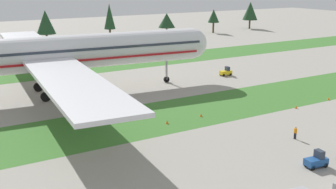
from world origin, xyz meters
TOP-DOWN VIEW (x-y plane):
  - grass_strip_near at (0.00, 31.93)m, footprint 320.00×14.82m
  - grass_strip_far at (0.00, 73.56)m, footprint 320.00×14.82m
  - airliner at (-16.09, 52.93)m, footprint 63.32×77.94m
  - baggage_tug at (0.27, 6.97)m, footprint 2.74×1.60m
  - pushback_tractor at (20.96, 49.53)m, footprint 2.71×1.53m
  - ground_crew_marshaller at (4.86, 14.46)m, footprint 0.36×0.56m
  - taxiway_marker_0 at (-0.36, 28.71)m, footprint 0.44×0.44m
  - taxiway_marker_1 at (-6.57, 28.51)m, footprint 0.44×0.44m
  - taxiway_marker_2 at (24.23, 24.86)m, footprint 0.44×0.44m
  - taxiway_marker_3 at (15.51, 24.21)m, footprint 0.44×0.44m
  - distant_tree_line at (7.06, 114.53)m, footprint 177.98×10.20m

SIDE VIEW (x-z plane):
  - grass_strip_near at x=0.00m, z-range 0.00..0.01m
  - grass_strip_far at x=0.00m, z-range 0.00..0.01m
  - taxiway_marker_0 at x=-0.36m, z-range 0.00..0.46m
  - taxiway_marker_2 at x=24.23m, z-range 0.00..0.46m
  - taxiway_marker_3 at x=15.51m, z-range 0.00..0.46m
  - taxiway_marker_1 at x=-6.57m, z-range 0.00..0.53m
  - baggage_tug at x=0.27m, z-range -0.17..1.80m
  - pushback_tractor at x=20.96m, z-range -0.17..1.80m
  - ground_crew_marshaller at x=4.86m, z-range 0.08..1.82m
  - distant_tree_line at x=7.06m, z-range 0.64..12.97m
  - airliner at x=-16.09m, z-range -3.03..18.36m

